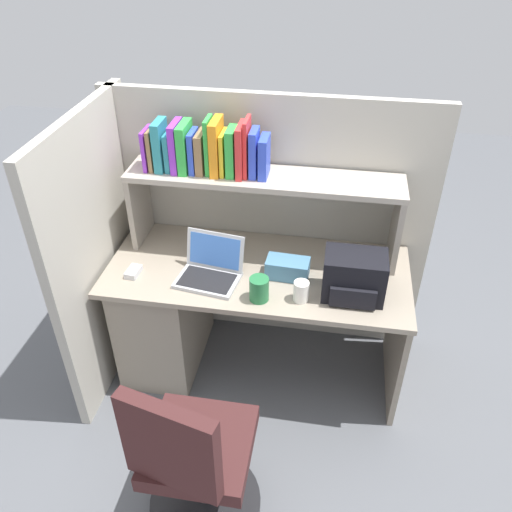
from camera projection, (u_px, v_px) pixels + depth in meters
The scene contains 13 objects.
ground_plane at pixel (257, 364), 3.21m from camera, with size 8.00×8.00×0.00m, color #595B60.
desk at pixel (191, 307), 3.03m from camera, with size 1.60×0.70×0.73m.
cubicle_partition_rear at pixel (268, 224), 3.06m from camera, with size 1.84×0.05×1.55m, color #B2ADA0.
cubicle_partition_left at pixel (101, 252), 2.83m from camera, with size 0.05×1.06×1.55m, color #B2ADA0.
overhead_hutch at pixel (264, 193), 2.74m from camera, with size 1.44×0.28×0.45m.
reference_books_on_shelf at pixel (206, 149), 2.65m from camera, with size 0.64×0.19×0.29m.
laptop at pixel (210, 269), 2.70m from camera, with size 0.34×0.30×0.22m.
backpack at pixel (354, 277), 2.54m from camera, with size 0.30×0.23×0.23m.
computer_mouse at pixel (133, 272), 2.74m from camera, with size 0.06×0.10×0.03m, color silver.
paper_cup at pixel (301, 291), 2.55m from camera, with size 0.08×0.08×0.11m, color white.
tissue_box at pixel (288, 268), 2.71m from camera, with size 0.22×0.12×0.10m, color teal.
snack_canister at pixel (259, 289), 2.55m from camera, with size 0.10×0.10×0.12m, color #26723F.
office_chair at pixel (195, 465), 2.22m from camera, with size 0.52×0.53×0.93m.
Camera 1 is at (0.36, -2.20, 2.40)m, focal length 36.81 mm.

